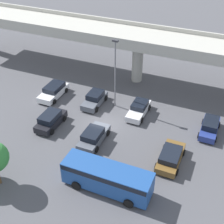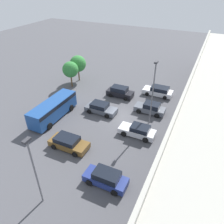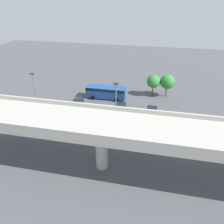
{
  "view_description": "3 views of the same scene",
  "coord_description": "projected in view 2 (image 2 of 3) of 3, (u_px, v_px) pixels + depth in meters",
  "views": [
    {
      "loc": [
        12.11,
        -25.81,
        22.14
      ],
      "look_at": [
        1.35,
        -0.62,
        2.68
      ],
      "focal_mm": 50.0,
      "sensor_mm": 36.0,
      "label": 1
    },
    {
      "loc": [
        24.03,
        10.09,
        17.59
      ],
      "look_at": [
        1.01,
        -0.77,
        1.11
      ],
      "focal_mm": 35.0,
      "sensor_mm": 36.0,
      "label": 2
    },
    {
      "loc": [
        -5.65,
        31.83,
        19.92
      ],
      "look_at": [
        0.92,
        1.04,
        2.21
      ],
      "focal_mm": 35.0,
      "sensor_mm": 36.0,
      "label": 3
    }
  ],
  "objects": [
    {
      "name": "highway_overpass",
      "position": [
        216.0,
        96.0,
        24.05
      ],
      "size": [
        56.13,
        6.54,
        7.29
      ],
      "color": "#ADAAA0",
      "rests_on": "ground_plane"
    },
    {
      "name": "parked_car_5",
      "position": [
        68.0,
        143.0,
        25.53
      ],
      "size": [
        2.25,
        4.72,
        1.45
      ],
      "rotation": [
        0.0,
        0.0,
        1.57
      ],
      "color": "brown",
      "rests_on": "ground_plane"
    },
    {
      "name": "lamp_post_near_aisle",
      "position": [
        153.0,
        90.0,
        27.39
      ],
      "size": [
        0.7,
        0.35,
        8.75
      ],
      "color": "slate",
      "rests_on": "ground_plane"
    },
    {
      "name": "parked_car_4",
      "position": [
        138.0,
        131.0,
        27.42
      ],
      "size": [
        2.05,
        4.58,
        1.48
      ],
      "rotation": [
        0.0,
        0.0,
        -1.57
      ],
      "color": "silver",
      "rests_on": "ground_plane"
    },
    {
      "name": "tree_front_left",
      "position": [
        78.0,
        64.0,
        40.0
      ],
      "size": [
        2.98,
        2.98,
        4.79
      ],
      "color": "brown",
      "rests_on": "ground_plane"
    },
    {
      "name": "parked_car_0",
      "position": [
        158.0,
        91.0,
        36.39
      ],
      "size": [
        2.26,
        4.84,
        1.56
      ],
      "rotation": [
        0.0,
        0.0,
        -1.57
      ],
      "color": "silver",
      "rests_on": "ground_plane"
    },
    {
      "name": "parked_car_2",
      "position": [
        150.0,
        108.0,
        31.86
      ],
      "size": [
        2.07,
        4.41,
        1.6
      ],
      "rotation": [
        0.0,
        0.0,
        -1.57
      ],
      "color": "#515660",
      "rests_on": "ground_plane"
    },
    {
      "name": "parked_car_6",
      "position": [
        106.0,
        178.0,
        21.09
      ],
      "size": [
        2.01,
        4.34,
        1.59
      ],
      "rotation": [
        0.0,
        0.0,
        -1.57
      ],
      "color": "navy",
      "rests_on": "ground_plane"
    },
    {
      "name": "parked_car_3",
      "position": [
        101.0,
        108.0,
        31.94
      ],
      "size": [
        2.2,
        4.66,
        1.51
      ],
      "rotation": [
        0.0,
        0.0,
        1.57
      ],
      "color": "#515660",
      "rests_on": "ground_plane"
    },
    {
      "name": "parked_car_1",
      "position": [
        120.0,
        92.0,
        36.02
      ],
      "size": [
        2.09,
        4.38,
        1.69
      ],
      "rotation": [
        0.0,
        0.0,
        1.57
      ],
      "color": "black",
      "rests_on": "ground_plane"
    },
    {
      "name": "ground_plane",
      "position": [
        120.0,
        116.0,
        31.42
      ],
      "size": [
        117.09,
        117.09,
        0.0
      ],
      "primitive_type": "plane",
      "color": "#4C4C51"
    },
    {
      "name": "lamp_post_mid_lot",
      "position": [
        34.0,
        167.0,
        17.57
      ],
      "size": [
        0.7,
        0.35,
        7.23
      ],
      "color": "slate",
      "rests_on": "ground_plane"
    },
    {
      "name": "tree_front_centre",
      "position": [
        70.0,
        70.0,
        37.78
      ],
      "size": [
        2.76,
        2.76,
        4.63
      ],
      "color": "brown",
      "rests_on": "ground_plane"
    },
    {
      "name": "shuttle_bus",
      "position": [
        53.0,
        108.0,
        30.41
      ],
      "size": [
        8.12,
        2.65,
        2.52
      ],
      "rotation": [
        0.0,
        0.0,
        3.14
      ],
      "color": "#1E478C",
      "rests_on": "ground_plane"
    }
  ]
}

